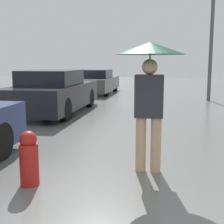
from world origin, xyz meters
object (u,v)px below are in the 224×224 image
at_px(pedestrian, 150,73).
at_px(parked_car_farthest, 94,82).
at_px(parked_car_middle, 54,93).
at_px(street_lamp, 212,36).
at_px(fire_hydrant, 29,158).

relative_size(pedestrian, parked_car_farthest, 0.45).
xyz_separation_m(parked_car_middle, street_lamp, (5.04, 3.88, 1.91)).
bearing_deg(parked_car_farthest, street_lamp, -21.75).
distance_m(street_lamp, fire_hydrant, 10.16).
xyz_separation_m(pedestrian, parked_car_farthest, (-3.23, 10.63, -0.83)).
distance_m(parked_car_middle, fire_hydrant, 5.72).
relative_size(parked_car_farthest, street_lamp, 0.97).
xyz_separation_m(pedestrian, parked_car_middle, (-3.13, 4.70, -0.77)).
height_order(pedestrian, fire_hydrant, pedestrian).
distance_m(parked_car_middle, street_lamp, 6.64).
bearing_deg(parked_car_farthest, pedestrian, -73.09).
distance_m(pedestrian, fire_hydrant, 1.93).
bearing_deg(parked_car_middle, pedestrian, -56.33).
bearing_deg(parked_car_farthest, fire_hydrant, -81.05).
height_order(parked_car_middle, fire_hydrant, parked_car_middle).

